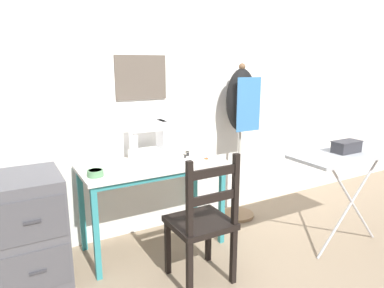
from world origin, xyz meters
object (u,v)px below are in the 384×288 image
object	(u,v)px
sewing_machine	(153,141)
storage_box	(346,147)
thread_spool_mid_table	(185,156)
filing_cabinet	(31,230)
wooden_chair	(202,223)
ironing_board	(357,156)
thread_spool_far_edge	(187,154)
thread_spool_near_machine	(182,158)
fabric_bowl	(95,173)
dress_form	(241,110)
scissors	(207,158)

from	to	relation	value
sewing_machine	storage_box	world-z (taller)	sewing_machine
thread_spool_mid_table	storage_box	distance (m)	1.25
thread_spool_mid_table	filing_cabinet	size ratio (longest dim) A/B	0.05
wooden_chair	ironing_board	world-z (taller)	wooden_chair
sewing_machine	ironing_board	bearing A→B (deg)	-35.34
sewing_machine	wooden_chair	world-z (taller)	sewing_machine
thread_spool_far_edge	filing_cabinet	size ratio (longest dim) A/B	0.06
sewing_machine	thread_spool_near_machine	xyz separation A→B (m)	(0.19, -0.15, -0.13)
fabric_bowl	thread_spool_near_machine	bearing A→B (deg)	6.00
thread_spool_mid_table	dress_form	distance (m)	0.73
filing_cabinet	dress_form	world-z (taller)	dress_form
sewing_machine	thread_spool_far_edge	size ratio (longest dim) A/B	8.12
fabric_bowl	wooden_chair	bearing A→B (deg)	-40.30
thread_spool_near_machine	ironing_board	xyz separation A→B (m)	(1.12, -0.78, 0.05)
thread_spool_near_machine	thread_spool_mid_table	distance (m)	0.05
fabric_bowl	storage_box	world-z (taller)	storage_box
fabric_bowl	scissors	world-z (taller)	fabric_bowl
sewing_machine	dress_form	distance (m)	0.89
ironing_board	storage_box	size ratio (longest dim) A/B	5.10
fabric_bowl	wooden_chair	size ratio (longest dim) A/B	0.12
storage_box	filing_cabinet	bearing A→B (deg)	160.42
ironing_board	thread_spool_far_edge	bearing A→B (deg)	140.07
sewing_machine	thread_spool_mid_table	world-z (taller)	sewing_machine
thread_spool_near_machine	thread_spool_mid_table	size ratio (longest dim) A/B	0.87
filing_cabinet	sewing_machine	bearing A→B (deg)	8.37
thread_spool_mid_table	thread_spool_far_edge	distance (m)	0.07
wooden_chair	filing_cabinet	world-z (taller)	wooden_chair
fabric_bowl	thread_spool_near_machine	xyz separation A→B (m)	(0.72, 0.08, -0.01)
fabric_bowl	dress_form	world-z (taller)	dress_form
sewing_machine	fabric_bowl	world-z (taller)	sewing_machine
thread_spool_near_machine	storage_box	distance (m)	1.26
sewing_machine	thread_spool_far_edge	xyz separation A→B (m)	(0.28, -0.07, -0.13)
scissors	dress_form	size ratio (longest dim) A/B	0.09
thread_spool_mid_table	wooden_chair	size ratio (longest dim) A/B	0.04
thread_spool_near_machine	filing_cabinet	bearing A→B (deg)	179.77
thread_spool_mid_table	filing_cabinet	xyz separation A→B (m)	(-1.19, -0.03, -0.35)
thread_spool_mid_table	wooden_chair	xyz separation A→B (m)	(-0.19, -0.60, -0.30)
fabric_bowl	filing_cabinet	size ratio (longest dim) A/B	0.15
wooden_chair	filing_cabinet	xyz separation A→B (m)	(-1.01, 0.57, -0.05)
thread_spool_mid_table	storage_box	size ratio (longest dim) A/B	0.17
wooden_chair	dress_form	xyz separation A→B (m)	(0.83, 0.70, 0.62)
thread_spool_far_edge	storage_box	size ratio (longest dim) A/B	0.19
scissors	fabric_bowl	bearing A→B (deg)	-178.70
filing_cabinet	storage_box	size ratio (longest dim) A/B	3.39
dress_form	thread_spool_mid_table	bearing A→B (deg)	-170.60
dress_form	filing_cabinet	bearing A→B (deg)	-175.79
thread_spool_near_machine	wooden_chair	bearing A→B (deg)	-104.66
thread_spool_near_machine	thread_spool_far_edge	distance (m)	0.12
wooden_chair	dress_form	bearing A→B (deg)	40.13
dress_form	ironing_board	size ratio (longest dim) A/B	1.28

